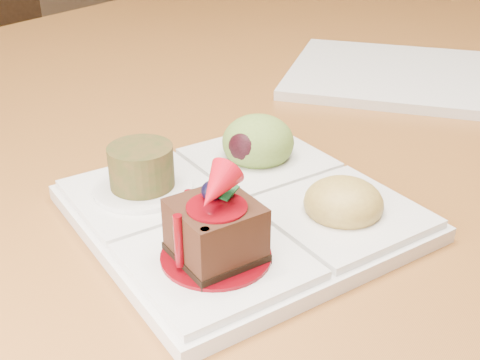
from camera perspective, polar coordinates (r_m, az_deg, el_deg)
The scene contains 3 objects.
dining_table at distance 0.86m, azimuth 2.41°, elevation 6.25°, with size 1.00×1.80×0.75m.
sampler_plate at distance 0.47m, azimuth 0.19°, elevation -1.62°, with size 0.30×0.30×0.09m.
second_plate at distance 0.81m, azimuth 13.77°, elevation 9.76°, with size 0.24×0.24×0.01m, color silver.
Camera 1 is at (0.43, -0.67, 1.00)m, focal length 45.00 mm.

